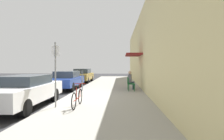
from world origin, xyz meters
TOP-DOWN VIEW (x-y plane):
  - ground_plane at (0.00, 0.00)m, footprint 60.00×60.00m
  - sidewalk_slab at (2.25, 2.00)m, footprint 4.50×32.00m
  - building_facade at (4.65, 2.01)m, footprint 1.40×32.00m
  - parked_car_0 at (-1.10, -2.11)m, footprint 1.80×4.40m
  - parked_car_1 at (-1.10, 3.79)m, footprint 1.80×4.40m
  - parked_car_2 at (-1.10, 9.32)m, footprint 1.80×4.40m
  - parking_meter at (0.45, 2.18)m, footprint 0.12×0.10m
  - street_sign at (0.40, -2.50)m, footprint 0.32×0.06m
  - bicycle_0 at (1.25, -2.37)m, footprint 0.46×1.71m
  - cafe_chair_0 at (3.66, 2.15)m, footprint 0.49×0.49m
  - cafe_chair_1 at (3.66, 3.03)m, footprint 0.52×0.52m
  - seated_patron_1 at (3.72, 3.01)m, footprint 0.49×0.43m

SIDE VIEW (x-z plane):
  - ground_plane at x=0.00m, z-range 0.00..0.00m
  - sidewalk_slab at x=2.25m, z-range 0.00..0.12m
  - bicycle_0 at x=1.25m, z-range 0.03..0.93m
  - cafe_chair_0 at x=3.66m, z-range 0.19..1.06m
  - cafe_chair_1 at x=3.66m, z-range 0.19..1.06m
  - parked_car_1 at x=-1.10m, z-range 0.03..1.40m
  - parked_car_0 at x=-1.10m, z-range 0.04..1.41m
  - parked_car_2 at x=-1.10m, z-range 0.02..1.48m
  - seated_patron_1 at x=3.72m, z-range 0.17..1.46m
  - parking_meter at x=0.45m, z-range 0.23..1.55m
  - street_sign at x=0.40m, z-range 0.34..2.94m
  - building_facade at x=4.65m, z-range 0.00..5.77m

